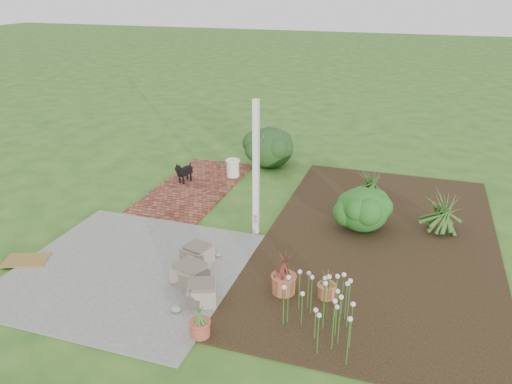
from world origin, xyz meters
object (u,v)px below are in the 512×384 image
(stone_trough_near, at_px, (202,293))
(evergreen_shrub, at_px, (363,208))
(black_dog, at_px, (184,171))
(cream_ceramic_urn, at_px, (233,168))

(stone_trough_near, bearing_deg, evergreen_shrub, 58.75)
(black_dog, distance_m, evergreen_shrub, 4.27)
(cream_ceramic_urn, bearing_deg, evergreen_shrub, -28.29)
(black_dog, xyz_separation_m, evergreen_shrub, (4.15, -1.01, 0.12))
(stone_trough_near, relative_size, evergreen_shrub, 0.43)
(black_dog, height_order, evergreen_shrub, evergreen_shrub)
(black_dog, relative_size, evergreen_shrub, 0.55)
(stone_trough_near, height_order, cream_ceramic_urn, cream_ceramic_urn)
(stone_trough_near, bearing_deg, cream_ceramic_urn, 105.75)
(cream_ceramic_urn, height_order, evergreen_shrub, evergreen_shrub)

